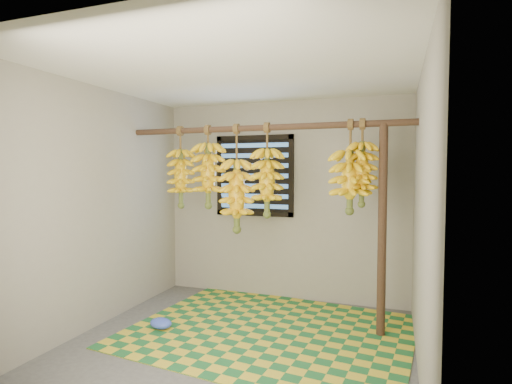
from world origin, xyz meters
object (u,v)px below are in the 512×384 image
at_px(banana_bunch_a, 181,178).
at_px(banana_bunch_c, 237,196).
at_px(banana_bunch_f, 362,174).
at_px(woven_mat, 270,331).
at_px(banana_bunch_e, 350,182).
at_px(banana_bunch_b, 208,175).
at_px(banana_bunch_d, 267,183).
at_px(plastic_bag, 161,323).
at_px(support_post, 382,231).

xyz_separation_m(banana_bunch_a, banana_bunch_c, (0.67, 0.00, -0.18)).
height_order(banana_bunch_c, banana_bunch_f, same).
bearing_deg(banana_bunch_c, woven_mat, -30.30).
distance_m(banana_bunch_c, banana_bunch_e, 1.18).
distance_m(banana_bunch_a, banana_bunch_b, 0.34).
height_order(banana_bunch_a, banana_bunch_f, same).
distance_m(banana_bunch_a, banana_bunch_d, 1.00).
bearing_deg(plastic_bag, banana_bunch_c, 44.37).
bearing_deg(woven_mat, banana_bunch_e, 19.93).
bearing_deg(banana_bunch_d, banana_bunch_e, 0.00).
xyz_separation_m(plastic_bag, banana_bunch_f, (1.86, 0.57, 1.47)).
distance_m(support_post, banana_bunch_e, 0.55).
bearing_deg(woven_mat, plastic_bag, -163.41).
relative_size(woven_mat, banana_bunch_b, 2.94).
xyz_separation_m(banana_bunch_c, banana_bunch_f, (1.28, -0.00, 0.23)).
height_order(banana_bunch_a, banana_bunch_b, same).
height_order(woven_mat, banana_bunch_e, banana_bunch_e).
relative_size(support_post, plastic_bag, 8.22).
bearing_deg(banana_bunch_b, support_post, 0.00).
height_order(banana_bunch_b, banana_bunch_f, same).
bearing_deg(plastic_bag, support_post, 15.47).
height_order(woven_mat, banana_bunch_f, banana_bunch_f).
bearing_deg(banana_bunch_e, banana_bunch_a, 180.00).
height_order(banana_bunch_a, banana_bunch_c, same).
height_order(support_post, banana_bunch_b, banana_bunch_b).
bearing_deg(support_post, banana_bunch_c, 180.00).
bearing_deg(support_post, banana_bunch_b, 180.00).
distance_m(support_post, banana_bunch_b, 1.87).
distance_m(plastic_bag, banana_bunch_a, 1.53).
bearing_deg(banana_bunch_a, banana_bunch_d, 0.00).
height_order(support_post, banana_bunch_d, banana_bunch_d).
height_order(banana_bunch_a, banana_bunch_e, same).
distance_m(banana_bunch_e, banana_bunch_f, 0.13).
bearing_deg(banana_bunch_e, plastic_bag, -162.02).
relative_size(plastic_bag, banana_bunch_e, 0.27).
bearing_deg(banana_bunch_f, banana_bunch_d, 180.00).
bearing_deg(support_post, banana_bunch_e, 180.00).
bearing_deg(support_post, banana_bunch_a, 180.00).
bearing_deg(banana_bunch_f, banana_bunch_c, 180.00).
distance_m(banana_bunch_d, banana_bunch_f, 0.95).
bearing_deg(plastic_bag, banana_bunch_a, 98.96).
relative_size(woven_mat, banana_bunch_d, 2.71).
bearing_deg(support_post, banana_bunch_f, -180.00).
height_order(woven_mat, banana_bunch_d, banana_bunch_d).
relative_size(banana_bunch_a, banana_bunch_b, 1.01).
bearing_deg(support_post, banana_bunch_d, 180.00).
relative_size(plastic_bag, banana_bunch_c, 0.22).
xyz_separation_m(woven_mat, banana_bunch_f, (0.83, 0.26, 1.53)).
xyz_separation_m(plastic_bag, banana_bunch_c, (0.58, 0.57, 1.24)).
xyz_separation_m(banana_bunch_b, banana_bunch_e, (1.50, 0.00, -0.05)).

